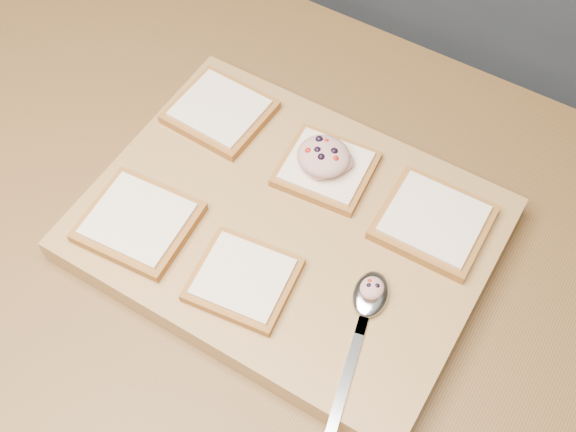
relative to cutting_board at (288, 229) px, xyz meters
name	(u,v)px	position (x,y,z in m)	size (l,w,h in m)	color
island_counter	(372,423)	(0.17, -0.01, -0.47)	(2.00, 0.80, 0.90)	slate
cutting_board	(288,229)	(0.00, 0.00, 0.00)	(0.47, 0.36, 0.04)	#A37545
bread_far_left	(220,111)	(-0.16, 0.10, 0.03)	(0.12, 0.12, 0.02)	olive
bread_far_center	(326,168)	(0.00, 0.09, 0.03)	(0.12, 0.11, 0.02)	olive
bread_far_right	(433,222)	(0.15, 0.08, 0.03)	(0.13, 0.12, 0.02)	olive
bread_near_left	(139,222)	(-0.15, -0.10, 0.03)	(0.13, 0.12, 0.02)	olive
bread_near_center	(243,279)	(0.00, -0.10, 0.03)	(0.12, 0.11, 0.02)	olive
tuna_salad_dollop	(324,156)	(0.00, 0.09, 0.05)	(0.07, 0.06, 0.03)	tan
spoon	(367,305)	(0.13, -0.05, 0.02)	(0.07, 0.20, 0.01)	silver
spoon_salad	(372,288)	(0.13, -0.04, 0.04)	(0.03, 0.03, 0.02)	tan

